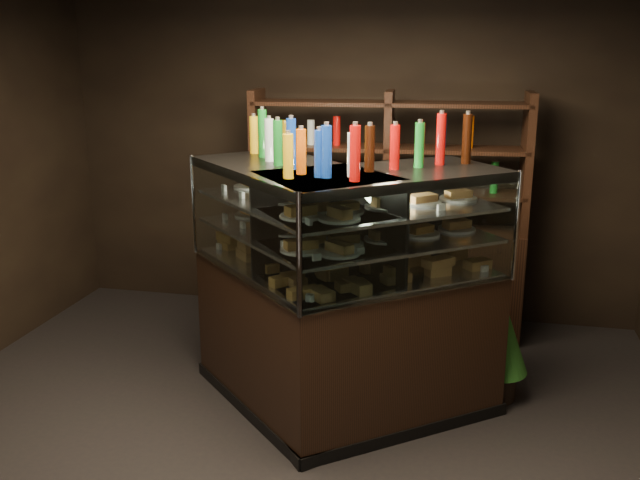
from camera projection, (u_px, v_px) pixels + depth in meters
The scene contains 7 objects.
ground at pixel (269, 454), 4.23m from camera, with size 5.00×5.00×0.00m, color black.
room_shell at pixel (262, 126), 3.71m from camera, with size 5.02×5.02×3.01m.
display_case at pixel (336, 333), 4.62m from camera, with size 2.20×1.59×1.63m.
food_display at pixel (336, 228), 4.43m from camera, with size 1.74×1.07×0.49m.
bottles_top at pixel (337, 146), 4.30m from camera, with size 1.55×0.93×0.30m.
potted_conifer at pixel (499, 329), 4.78m from camera, with size 0.41×0.41×0.88m.
back_shelving at pixel (386, 261), 5.91m from camera, with size 2.22×0.56×2.00m.
Camera 1 is at (1.11, -3.58, 2.36)m, focal length 40.00 mm.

